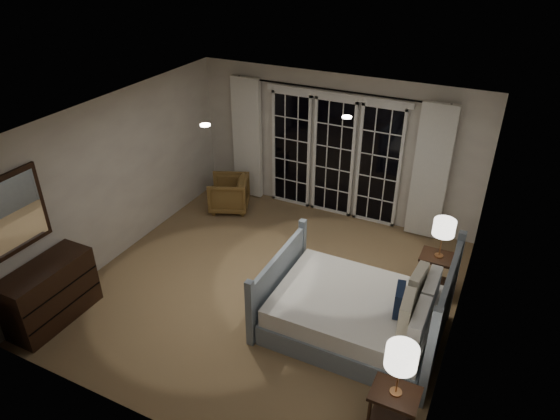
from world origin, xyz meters
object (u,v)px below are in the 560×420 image
at_px(bed, 358,312).
at_px(nightstand_left, 393,407).
at_px(lamp_right, 444,228).
at_px(nightstand_right, 436,269).
at_px(lamp_left, 402,357).
at_px(armchair, 229,194).
at_px(dresser, 50,293).

height_order(bed, nightstand_left, bed).
bearing_deg(lamp_right, nightstand_left, -88.54).
bearing_deg(lamp_right, nightstand_right, 90.00).
distance_m(nightstand_right, lamp_left, 2.60).
xyz_separation_m(nightstand_right, armchair, (-3.83, 0.79, -0.09)).
bearing_deg(nightstand_left, lamp_left, 170.54).
bearing_deg(nightstand_left, armchair, 139.71).
relative_size(lamp_left, lamp_right, 1.04).
distance_m(nightstand_right, dresser, 5.15).
relative_size(nightstand_right, lamp_right, 1.08).
bearing_deg(dresser, nightstand_left, 3.02).
bearing_deg(nightstand_right, lamp_right, -90.00).
bearing_deg(nightstand_right, armchair, 168.30).
bearing_deg(bed, nightstand_left, -58.58).
bearing_deg(armchair, dresser, -31.39).
distance_m(lamp_right, dresser, 5.19).
xyz_separation_m(lamp_right, armchair, (-3.83, 0.79, -0.75)).
bearing_deg(nightstand_right, lamp_left, -88.54).
bearing_deg(lamp_left, dresser, -176.98).
height_order(nightstand_right, lamp_left, lamp_left).
relative_size(nightstand_left, nightstand_right, 0.99).
bearing_deg(dresser, armchair, 81.48).
bearing_deg(armchair, nightstand_right, 55.44).
distance_m(bed, lamp_right, 1.61).
distance_m(bed, armchair, 3.72).
distance_m(bed, dresser, 3.95).
bearing_deg(lamp_left, nightstand_left, -9.46).
distance_m(lamp_left, dresser, 4.48).
xyz_separation_m(bed, nightstand_right, (0.71, 1.24, 0.08)).
bearing_deg(nightstand_left, dresser, -176.98).
height_order(armchair, dresser, dresser).
relative_size(bed, nightstand_right, 3.49).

